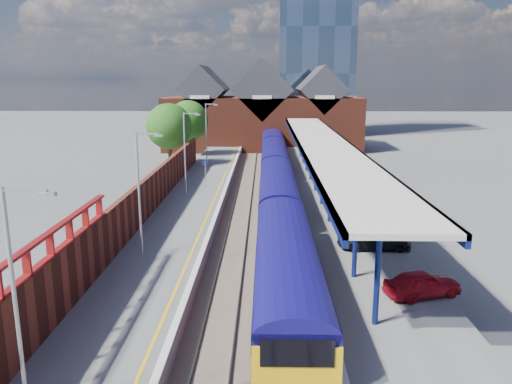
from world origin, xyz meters
TOP-DOWN VIEW (x-y plane):
  - ground at (0.00, 30.00)m, footprint 240.00×240.00m
  - ballast_bed at (0.00, 20.00)m, footprint 6.00×76.00m
  - rails at (0.00, 20.00)m, footprint 4.51×76.00m
  - left_platform at (-5.50, 20.00)m, footprint 5.00×76.00m
  - right_platform at (6.00, 20.00)m, footprint 6.00×76.00m
  - coping_left at (-3.15, 20.00)m, footprint 0.30×76.00m
  - coping_right at (3.15, 20.00)m, footprint 0.30×76.00m
  - yellow_line at (-3.75, 20.00)m, footprint 0.14×76.00m
  - train at (1.49, 25.91)m, footprint 2.87×65.90m
  - canopy at (5.48, 21.95)m, footprint 4.50×52.00m
  - lamp_post_a at (-6.36, -8.00)m, footprint 1.48×0.18m
  - lamp_post_b at (-6.36, 6.00)m, footprint 1.48×0.18m
  - lamp_post_c at (-6.36, 22.00)m, footprint 1.48×0.18m
  - lamp_post_d at (-6.36, 38.00)m, footprint 1.48×0.18m
  - platform_sign at (-5.00, 24.00)m, footprint 0.55×0.08m
  - brick_wall at (-8.10, 13.54)m, footprint 0.35×50.00m
  - station_building at (0.00, 58.00)m, footprint 30.00×12.12m
  - glass_tower at (10.00, 80.00)m, footprint 14.20×14.20m
  - tree_near at (-10.35, 35.91)m, footprint 5.20×5.20m
  - tree_far at (-9.35, 43.91)m, footprint 5.20×5.20m
  - parked_car_red at (7.74, 0.74)m, footprint 3.85×2.44m
  - parked_car_silver at (7.99, 16.48)m, footprint 4.09×2.27m
  - parked_car_dark at (6.93, 7.34)m, footprint 4.31×1.80m
  - parked_car_blue at (7.81, 12.87)m, footprint 4.99×3.29m
  - relay_cabinet at (2.80, -5.43)m, footprint 0.97×1.09m

SIDE VIEW (x-z plane):
  - ground at x=0.00m, z-range 0.00..0.00m
  - ballast_bed at x=0.00m, z-range 0.00..0.06m
  - rails at x=0.00m, z-range 0.05..0.19m
  - left_platform at x=-5.50m, z-range 0.00..1.00m
  - right_platform at x=6.00m, z-range 0.00..1.00m
  - relay_cabinet at x=2.80m, z-range 0.00..1.00m
  - yellow_line at x=-3.75m, z-range 1.00..1.01m
  - coping_left at x=-3.15m, z-range 1.00..1.05m
  - coping_right at x=3.15m, z-range 1.00..1.05m
  - parked_car_red at x=7.74m, z-range 1.00..2.22m
  - parked_car_dark at x=6.93m, z-range 1.00..2.24m
  - parked_car_blue at x=7.81m, z-range 1.00..2.27m
  - parked_car_silver at x=7.99m, z-range 1.00..2.28m
  - train at x=1.49m, z-range 0.40..3.85m
  - brick_wall at x=-8.10m, z-range 0.52..4.38m
  - platform_sign at x=-5.00m, z-range 1.44..3.94m
  - lamp_post_a at x=-6.36m, z-range 1.49..8.49m
  - lamp_post_b at x=-6.36m, z-range 1.49..8.49m
  - lamp_post_c at x=-6.36m, z-range 1.49..8.49m
  - lamp_post_d at x=-6.36m, z-range 1.49..8.49m
  - canopy at x=5.48m, z-range 3.01..7.49m
  - tree_near at x=-10.35m, z-range 1.30..9.40m
  - tree_far at x=-9.35m, z-range 1.30..9.40m
  - station_building at x=0.00m, z-range -1.44..12.34m
  - glass_tower at x=10.00m, z-range 0.05..40.35m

